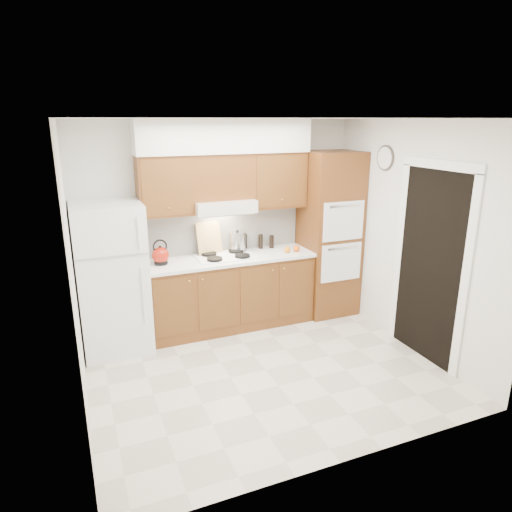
{
  "coord_description": "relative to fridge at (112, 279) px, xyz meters",
  "views": [
    {
      "loc": [
        -1.75,
        -3.99,
        2.59
      ],
      "look_at": [
        0.08,
        0.45,
        1.15
      ],
      "focal_mm": 32.0,
      "sensor_mm": 36.0,
      "label": 1
    }
  ],
  "objects": [
    {
      "name": "base_cabinets",
      "position": [
        1.43,
        0.06,
        -0.41
      ],
      "size": [
        2.11,
        0.6,
        0.9
      ],
      "primitive_type": "cube",
      "color": "brown",
      "rests_on": "floor"
    },
    {
      "name": "soffit",
      "position": [
        1.43,
        0.18,
        1.54
      ],
      "size": [
        2.13,
        0.36,
        0.4
      ],
      "primitive_type": "cube",
      "color": "silver",
      "rests_on": "wall_back"
    },
    {
      "name": "fridge",
      "position": [
        0.0,
        0.0,
        0.0
      ],
      "size": [
        0.75,
        0.72,
        1.72
      ],
      "primitive_type": "cube",
      "color": "white",
      "rests_on": "floor"
    },
    {
      "name": "upper_cab_over_hood",
      "position": [
        1.38,
        0.19,
        1.06
      ],
      "size": [
        0.75,
        0.33,
        0.55
      ],
      "primitive_type": "cube",
      "color": "brown",
      "rests_on": "range_hood"
    },
    {
      "name": "condiment_b",
      "position": [
        1.94,
        0.27,
        0.18
      ],
      "size": [
        0.06,
        0.06,
        0.19
      ],
      "primitive_type": "cylinder",
      "rotation": [
        0.0,
        0.0,
        0.01
      ],
      "color": "black",
      "rests_on": "countertop"
    },
    {
      "name": "countertop",
      "position": [
        1.43,
        0.05,
        0.06
      ],
      "size": [
        2.13,
        0.62,
        0.04
      ],
      "primitive_type": "cube",
      "color": "white",
      "rests_on": "base_cabinets"
    },
    {
      "name": "orange_near",
      "position": [
        2.18,
        -0.05,
        0.12
      ],
      "size": [
        0.08,
        0.08,
        0.08
      ],
      "primitive_type": "sphere",
      "rotation": [
        0.0,
        0.0,
        -0.05
      ],
      "color": "orange",
      "rests_on": "countertop"
    },
    {
      "name": "upper_cab_right",
      "position": [
        2.12,
        0.19,
        0.99
      ],
      "size": [
        0.73,
        0.33,
        0.7
      ],
      "primitive_type": "cube",
      "color": "brown",
      "rests_on": "wall_back"
    },
    {
      "name": "backsplash",
      "position": [
        1.43,
        0.34,
        0.36
      ],
      "size": [
        2.11,
        0.03,
        0.56
      ],
      "primitive_type": "cube",
      "color": "white",
      "rests_on": "countertop"
    },
    {
      "name": "range_hood",
      "position": [
        1.38,
        0.13,
        0.71
      ],
      "size": [
        0.75,
        0.45,
        0.15
      ],
      "primitive_type": "cube",
      "color": "silver",
      "rests_on": "wall_back"
    },
    {
      "name": "cutting_board",
      "position": [
        1.23,
        0.27,
        0.28
      ],
      "size": [
        0.35,
        0.17,
        0.43
      ],
      "primitive_type": "cube",
      "rotation": [
        -0.21,
        0.0,
        0.19
      ],
      "color": "tan",
      "rests_on": "countertop"
    },
    {
      "name": "condiment_c",
      "position": [
        2.08,
        0.23,
        0.17
      ],
      "size": [
        0.07,
        0.07,
        0.17
      ],
      "primitive_type": "cylinder",
      "rotation": [
        0.0,
        0.0,
        -0.17
      ],
      "color": "black",
      "rests_on": "countertop"
    },
    {
      "name": "stock_pot",
      "position": [
        1.6,
        0.24,
        0.22
      ],
      "size": [
        0.25,
        0.25,
        0.22
      ],
      "primitive_type": "cylinder",
      "rotation": [
        0.0,
        0.0,
        -0.18
      ],
      "color": "#A9A9AD",
      "rests_on": "cooktop"
    },
    {
      "name": "wall_clock",
      "position": [
        3.19,
        -0.59,
        1.29
      ],
      "size": [
        0.02,
        0.3,
        0.3
      ],
      "primitive_type": "cylinder",
      "rotation": [
        0.0,
        1.57,
        0.0
      ],
      "color": "#3F3833",
      "rests_on": "wall_right"
    },
    {
      "name": "orange_far",
      "position": [
        2.31,
        -0.06,
        0.12
      ],
      "size": [
        0.1,
        0.1,
        0.09
      ],
      "primitive_type": "sphere",
      "rotation": [
        0.0,
        0.0,
        -0.22
      ],
      "color": "orange",
      "rests_on": "countertop"
    },
    {
      "name": "wall_right",
      "position": [
        3.21,
        -1.14,
        0.44
      ],
      "size": [
        0.02,
        3.0,
        2.6
      ],
      "primitive_type": "cube",
      "color": "silver",
      "rests_on": "floor"
    },
    {
      "name": "kettle",
      "position": [
        0.57,
        0.07,
        0.19
      ],
      "size": [
        0.24,
        0.24,
        0.2
      ],
      "primitive_type": "sphere",
      "rotation": [
        0.0,
        0.0,
        0.21
      ],
      "color": "maroon",
      "rests_on": "countertop"
    },
    {
      "name": "ceiling",
      "position": [
        1.41,
        -1.14,
        1.74
      ],
      "size": [
        3.6,
        3.6,
        0.0
      ],
      "primitive_type": "plane",
      "color": "white",
      "rests_on": "wall_back"
    },
    {
      "name": "wall_left",
      "position": [
        -0.4,
        -1.14,
        0.44
      ],
      "size": [
        0.02,
        3.0,
        2.6
      ],
      "primitive_type": "cube",
      "color": "silver",
      "rests_on": "floor"
    },
    {
      "name": "oven_cabinet",
      "position": [
        2.85,
        0.03,
        0.24
      ],
      "size": [
        0.7,
        0.65,
        2.2
      ],
      "primitive_type": "cube",
      "color": "brown",
      "rests_on": "floor"
    },
    {
      "name": "cooktop",
      "position": [
        1.38,
        0.07,
        0.09
      ],
      "size": [
        0.74,
        0.5,
        0.01
      ],
      "primitive_type": "cube",
      "color": "white",
      "rests_on": "countertop"
    },
    {
      "name": "condiment_a",
      "position": [
        1.73,
        0.31,
        0.18
      ],
      "size": [
        0.07,
        0.07,
        0.21
      ],
      "primitive_type": "cylinder",
      "rotation": [
        0.0,
        0.0,
        0.33
      ],
      "color": "black",
      "rests_on": "countertop"
    },
    {
      "name": "upper_cab_left",
      "position": [
        0.69,
        0.19,
        0.99
      ],
      "size": [
        0.63,
        0.33,
        0.7
      ],
      "primitive_type": "cube",
      "color": "brown",
      "rests_on": "wall_back"
    },
    {
      "name": "floor",
      "position": [
        1.41,
        -1.14,
        -0.86
      ],
      "size": [
        3.6,
        3.6,
        0.0
      ],
      "primitive_type": "plane",
      "color": "beige",
      "rests_on": "ground"
    },
    {
      "name": "doorway",
      "position": [
        3.19,
        -1.49,
        0.19
      ],
      "size": [
        0.02,
        0.9,
        2.1
      ],
      "primitive_type": "cube",
      "color": "black",
      "rests_on": "floor"
    },
    {
      "name": "wall_back",
      "position": [
        1.41,
        0.36,
        0.44
      ],
      "size": [
        3.6,
        0.02,
        2.6
      ],
      "primitive_type": "cube",
      "color": "silver",
      "rests_on": "floor"
    }
  ]
}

